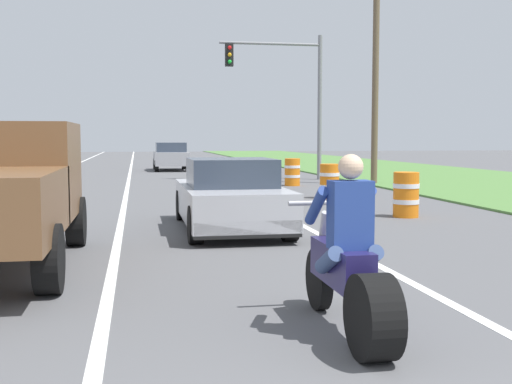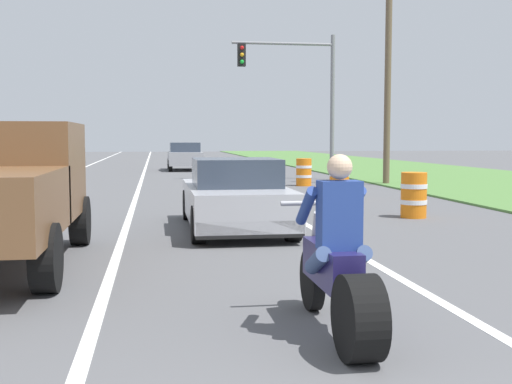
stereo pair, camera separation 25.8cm
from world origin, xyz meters
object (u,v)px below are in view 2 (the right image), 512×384
Objects in this scene: construction_barrel_mid at (339,181)px; distant_car_far_ahead at (185,156)px; sports_car_silver at (235,197)px; construction_barrel_nearest at (414,195)px; construction_barrel_far at (304,172)px; motorcycle_with_rider at (339,272)px; traffic_light_mast_near at (302,84)px.

distant_car_far_ahead reaches higher than construction_barrel_mid.
construction_barrel_nearest is (4.12, 1.25, -0.13)m from sports_car_silver.
motorcycle_with_rider is at bearing -102.13° from construction_barrel_far.
traffic_light_mast_near is at bearing -62.93° from distant_car_far_ahead.
construction_barrel_mid is at bearing 94.50° from construction_barrel_nearest.
distant_car_far_ahead is at bearing 117.07° from traffic_light_mast_near.
distant_car_far_ahead is at bearing 90.03° from motorcycle_with_rider.
sports_car_silver is 0.72× the size of traffic_light_mast_near.
construction_barrel_mid is at bearing -77.74° from distant_car_far_ahead.
traffic_light_mast_near is at bearing 84.68° from construction_barrel_mid.
traffic_light_mast_near is 6.00× the size of construction_barrel_mid.
sports_car_silver is at bearing -122.77° from construction_barrel_mid.
sports_car_silver reaches higher than construction_barrel_mid.
construction_barrel_far is (0.11, 4.99, 0.00)m from construction_barrel_mid.
motorcycle_with_rider is at bearing -116.66° from construction_barrel_nearest.
construction_barrel_nearest is at bearing -88.48° from construction_barrel_far.
construction_barrel_far is 12.61m from distant_car_far_ahead.
construction_barrel_mid is (3.76, 5.84, -0.13)m from sports_car_silver.
distant_car_far_ahead is (-0.01, 29.65, 0.18)m from motorcycle_with_rider.
traffic_light_mast_near is (4.53, 14.11, 3.35)m from sports_car_silver.
traffic_light_mast_near is at bearing 88.18° from construction_barrel_nearest.
sports_car_silver is at bearing 90.63° from motorcycle_with_rider.
traffic_light_mast_near reaches higher than sports_car_silver.
construction_barrel_mid and construction_barrel_far have the same top height.
construction_barrel_nearest is 4.61m from construction_barrel_mid.
motorcycle_with_rider is 13.17m from construction_barrel_mid.
motorcycle_with_rider is at bearing -89.37° from sports_car_silver.
motorcycle_with_rider is at bearing -106.23° from construction_barrel_mid.
distant_car_far_ahead reaches higher than construction_barrel_nearest.
traffic_light_mast_near is 6.00× the size of construction_barrel_nearest.
traffic_light_mast_near is 9.00m from construction_barrel_mid.
construction_barrel_nearest is 21.98m from distant_car_far_ahead.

